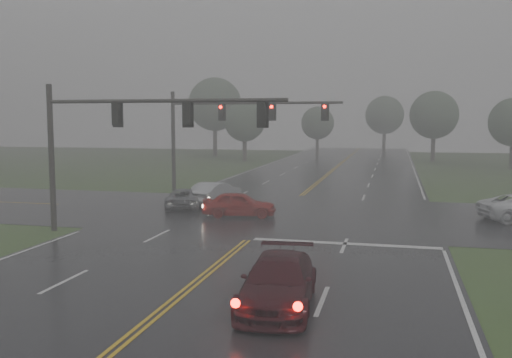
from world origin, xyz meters
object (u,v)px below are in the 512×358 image
(car_grey, at_px, (184,208))
(signal_gantry_near, at_px, (118,129))
(sedan_maroon, at_px, (278,307))
(sedan_red, at_px, (239,217))
(sedan_silver, at_px, (215,205))
(signal_gantry_far, at_px, (223,122))

(car_grey, relative_size, signal_gantry_near, 0.36)
(sedan_maroon, relative_size, sedan_red, 1.22)
(signal_gantry_near, bearing_deg, sedan_maroon, -42.48)
(sedan_red, height_order, sedan_silver, sedan_silver)
(sedan_silver, relative_size, car_grey, 1.04)
(car_grey, bearing_deg, signal_gantry_near, 72.58)
(sedan_red, bearing_deg, signal_gantry_far, 12.57)
(car_grey, bearing_deg, sedan_silver, -150.96)
(sedan_red, bearing_deg, signal_gantry_near, 135.11)
(sedan_red, height_order, signal_gantry_near, signal_gantry_near)
(sedan_maroon, height_order, car_grey, sedan_maroon)
(sedan_silver, bearing_deg, sedan_maroon, 126.02)
(signal_gantry_near, bearing_deg, sedan_red, 54.30)
(sedan_silver, height_order, signal_gantry_far, signal_gantry_far)
(sedan_red, bearing_deg, car_grey, 52.33)
(signal_gantry_near, bearing_deg, signal_gantry_far, 88.75)
(sedan_maroon, height_order, signal_gantry_far, signal_gantry_far)
(sedan_maroon, distance_m, car_grey, 19.95)
(car_grey, xyz_separation_m, signal_gantry_near, (-0.08, -8.49, 5.15))
(sedan_red, xyz_separation_m, signal_gantry_far, (-4.06, 10.16, 5.43))
(sedan_maroon, distance_m, signal_gantry_far, 27.50)
(sedan_maroon, bearing_deg, sedan_silver, 108.83)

